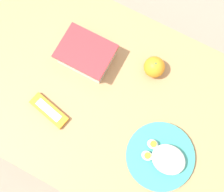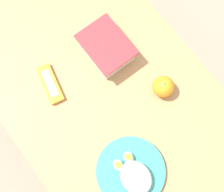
% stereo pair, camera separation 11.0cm
% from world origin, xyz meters
% --- Properties ---
extents(ground_plane, '(10.00, 10.00, 0.00)m').
position_xyz_m(ground_plane, '(0.00, 0.00, 0.00)').
color(ground_plane, gray).
extents(table, '(1.22, 0.72, 0.76)m').
position_xyz_m(table, '(0.00, 0.00, 0.63)').
color(table, '#AD7F51').
rests_on(table, ground_plane).
extents(food_container, '(0.19, 0.15, 0.08)m').
position_xyz_m(food_container, '(-0.14, 0.10, 0.79)').
color(food_container, white).
rests_on(food_container, table).
extents(orange_fruit, '(0.08, 0.08, 0.08)m').
position_xyz_m(orange_fruit, '(0.10, 0.18, 0.80)').
color(orange_fruit, orange).
rests_on(orange_fruit, table).
extents(rice_plate, '(0.24, 0.24, 0.06)m').
position_xyz_m(rice_plate, '(0.27, -0.10, 0.78)').
color(rice_plate, teal).
rests_on(rice_plate, table).
extents(candy_bar, '(0.16, 0.08, 0.02)m').
position_xyz_m(candy_bar, '(-0.16, -0.14, 0.77)').
color(candy_bar, orange).
rests_on(candy_bar, table).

